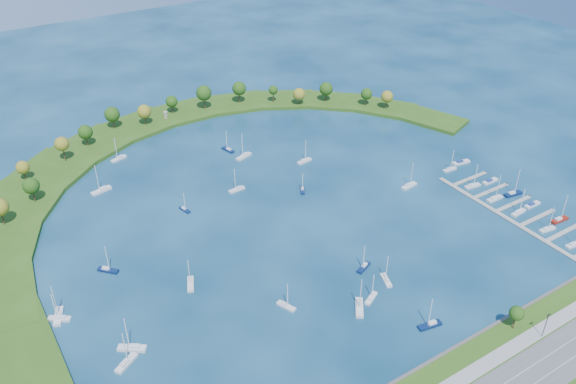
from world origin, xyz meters
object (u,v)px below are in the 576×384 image
moored_boat_19 (108,269)px  moored_boat_1 (286,305)px  moored_boat_11 (132,347)px  docked_boat_3 (560,219)px  moored_boat_4 (371,298)px  moored_boat_8 (228,149)px  moored_boat_0 (190,283)px  docked_boat_7 (513,193)px  harbor_tower (166,115)px  moored_boat_6 (244,156)px  dock_system (519,214)px  moored_boat_5 (359,307)px  docked_boat_8 (473,185)px  moored_boat_16 (304,160)px  moored_boat_21 (237,189)px  docked_boat_2 (547,229)px  moored_boat_10 (430,324)px  docked_boat_0 (574,244)px  moored_boat_14 (59,318)px  docked_boat_5 (532,205)px  moored_boat_9 (409,185)px  moored_boat_12 (119,158)px  moored_boat_17 (302,189)px  docked_boat_6 (495,198)px  docked_boat_11 (461,162)px  docked_boat_9 (490,181)px  moored_boat_20 (364,267)px  moored_boat_13 (185,209)px  moored_boat_7 (58,316)px  moored_boat_18 (101,190)px  docked_boat_10 (450,169)px  docked_boat_4 (519,212)px

moored_boat_19 → moored_boat_1: bearing=-1.3°
moored_boat_11 → docked_boat_3: (184.16, -29.88, -0.03)m
moored_boat_4 → moored_boat_8: size_ratio=0.94×
moored_boat_0 → docked_boat_7: size_ratio=0.92×
harbor_tower → moored_boat_4: size_ratio=0.36×
moored_boat_4 → moored_boat_6: size_ratio=0.79×
dock_system → moored_boat_5: 98.10m
moored_boat_6 → docked_boat_8: size_ratio=1.14×
moored_boat_16 → moored_boat_5: bearing=-121.2°
moored_boat_21 → docked_boat_2: bearing=131.9°
moored_boat_10 → docked_boat_0: bearing=-168.7°
moored_boat_4 → docked_boat_2: 91.56m
moored_boat_14 → docked_boat_5: moored_boat_14 is taller
moored_boat_9 → docked_boat_2: size_ratio=1.12×
moored_boat_1 → moored_boat_16: bearing=121.2°
moored_boat_0 → docked_boat_8: size_ratio=1.01×
moored_boat_12 → moored_boat_4: bearing=87.4°
moored_boat_0 → moored_boat_16: 105.14m
moored_boat_1 → moored_boat_12: bearing=164.7°
moored_boat_14 → moored_boat_17: size_ratio=1.19×
moored_boat_6 → moored_boat_12: (-55.80, 32.97, -0.04)m
dock_system → moored_boat_5: size_ratio=5.69×
dock_system → docked_boat_3: size_ratio=6.20×
moored_boat_8 → docked_boat_6: docked_boat_6 is taller
dock_system → moored_boat_11: (-173.45, 16.69, 0.62)m
docked_boat_3 → docked_boat_11: bearing=92.5°
dock_system → moored_boat_19: moored_boat_19 is taller
moored_boat_16 → moored_boat_10: bearing=-111.0°
moored_boat_8 → docked_boat_9: 134.27m
moored_boat_8 → moored_boat_20: 115.17m
docked_boat_8 → moored_boat_8: bearing=137.7°
moored_boat_12 → docked_boat_3: (144.57, -158.39, 0.02)m
moored_boat_16 → docked_boat_9: bearing=-53.0°
harbor_tower → moored_boat_13: size_ratio=0.42×
moored_boat_11 → docked_boat_7: (184.16, -4.71, -0.02)m
moored_boat_6 → moored_boat_13: 54.84m
moored_boat_1 → docked_boat_0: (119.75, -33.71, 0.02)m
moored_boat_7 → docked_boat_0: 203.96m
moored_boat_8 → docked_boat_7: (92.36, -111.18, 0.05)m
moored_boat_18 → docked_boat_2: bearing=125.3°
moored_boat_7 → moored_boat_18: 83.89m
moored_boat_4 → docked_boat_6: size_ratio=0.85×
docked_boat_9 → moored_boat_8: bearing=133.2°
moored_boat_10 → docked_boat_10: bearing=-128.8°
moored_boat_19 → docked_boat_8: (167.61, -33.25, 0.00)m
harbor_tower → docked_boat_4: 199.02m
moored_boat_10 → docked_boat_0: moored_boat_10 is taller
moored_boat_8 → moored_boat_14: moored_boat_14 is taller
docked_boat_7 → moored_boat_12: bearing=146.6°
docked_boat_5 → moored_boat_12: bearing=135.2°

